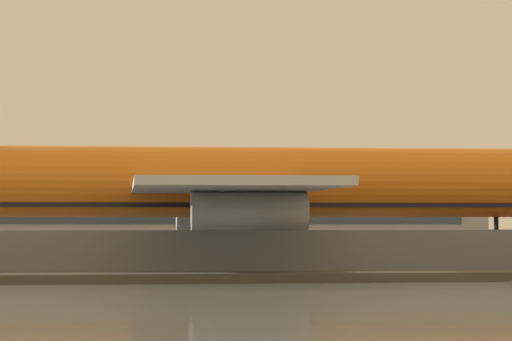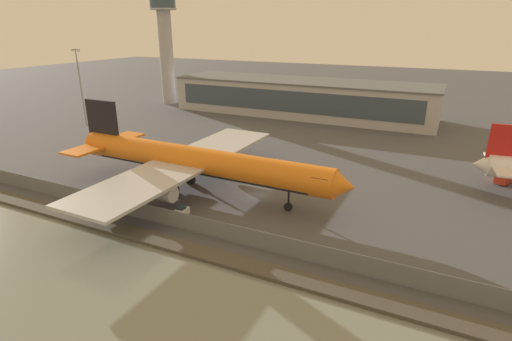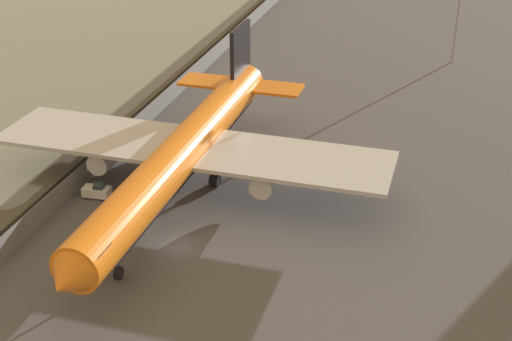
% 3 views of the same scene
% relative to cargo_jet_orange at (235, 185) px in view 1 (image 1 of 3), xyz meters
% --- Properties ---
extents(ground_plane, '(500.00, 500.00, 0.00)m').
position_rel_cargo_jet_orange_xyz_m(ground_plane, '(11.33, 3.12, -5.63)').
color(ground_plane, '#4C4C51').
extents(shoreline_seawall, '(320.00, 3.00, 0.50)m').
position_rel_cargo_jet_orange_xyz_m(shoreline_seawall, '(11.33, -17.38, -5.38)').
color(shoreline_seawall, '#474238').
rests_on(shoreline_seawall, ground).
extents(perimeter_fence, '(280.00, 0.10, 2.71)m').
position_rel_cargo_jet_orange_xyz_m(perimeter_fence, '(11.33, -12.88, -4.28)').
color(perimeter_fence, slate).
rests_on(perimeter_fence, ground).
extents(cargo_jet_orange, '(55.31, 47.68, 14.77)m').
position_rel_cargo_jet_orange_xyz_m(cargo_jet_orange, '(0.00, 0.00, 0.00)').
color(cargo_jet_orange, orange).
rests_on(cargo_jet_orange, ground).
extents(baggage_tug, '(1.79, 3.29, 1.80)m').
position_rel_cargo_jet_orange_xyz_m(baggage_tug, '(4.10, -9.84, -4.83)').
color(baggage_tug, white).
rests_on(baggage_tug, ground).
extents(terminal_building, '(85.44, 21.43, 11.31)m').
position_rel_cargo_jet_orange_xyz_m(terminal_building, '(-5.31, 70.58, 0.03)').
color(terminal_building, '#B2B2B7').
rests_on(terminal_building, ground).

